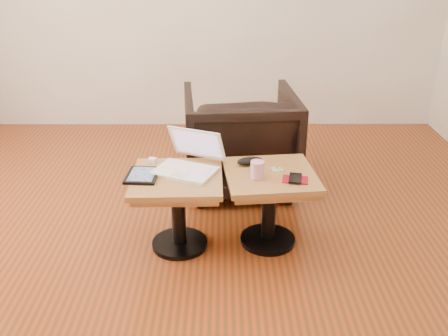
{
  "coord_description": "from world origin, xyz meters",
  "views": [
    {
      "loc": [
        0.18,
        -2.49,
        1.69
      ],
      "look_at": [
        0.19,
        0.06,
        0.52
      ],
      "focal_mm": 40.0,
      "sensor_mm": 36.0,
      "label": 1
    }
  ],
  "objects_px": {
    "side_table_right": "(270,191)",
    "armchair": "(240,140)",
    "laptop": "(189,162)",
    "side_table_left": "(178,194)",
    "striped_cup": "(257,170)"
  },
  "relations": [
    {
      "from": "side_table_right",
      "to": "armchair",
      "type": "xyz_separation_m",
      "value": [
        -0.15,
        0.78,
        0.02
      ]
    },
    {
      "from": "side_table_right",
      "to": "laptop",
      "type": "bearing_deg",
      "value": 167.8
    },
    {
      "from": "side_table_left",
      "to": "striped_cup",
      "type": "relative_size",
      "value": 5.24
    },
    {
      "from": "striped_cup",
      "to": "side_table_right",
      "type": "bearing_deg",
      "value": 39.28
    },
    {
      "from": "side_table_right",
      "to": "striped_cup",
      "type": "xyz_separation_m",
      "value": [
        -0.08,
        -0.07,
        0.17
      ]
    },
    {
      "from": "laptop",
      "to": "striped_cup",
      "type": "distance_m",
      "value": 0.41
    },
    {
      "from": "side_table_left",
      "to": "side_table_right",
      "type": "height_order",
      "value": "same"
    },
    {
      "from": "laptop",
      "to": "striped_cup",
      "type": "bearing_deg",
      "value": 6.79
    },
    {
      "from": "laptop",
      "to": "side_table_right",
      "type": "bearing_deg",
      "value": 17.36
    },
    {
      "from": "side_table_left",
      "to": "armchair",
      "type": "relative_size",
      "value": 0.65
    },
    {
      "from": "side_table_right",
      "to": "striped_cup",
      "type": "relative_size",
      "value": 5.63
    },
    {
      "from": "side_table_left",
      "to": "armchair",
      "type": "bearing_deg",
      "value": 63.45
    },
    {
      "from": "striped_cup",
      "to": "armchair",
      "type": "distance_m",
      "value": 0.86
    },
    {
      "from": "side_table_left",
      "to": "side_table_right",
      "type": "xyz_separation_m",
      "value": [
        0.54,
        0.04,
        0.0
      ]
    },
    {
      "from": "laptop",
      "to": "striped_cup",
      "type": "height_order",
      "value": "laptop"
    }
  ]
}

